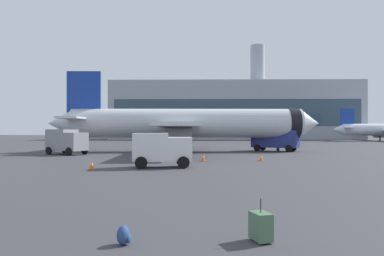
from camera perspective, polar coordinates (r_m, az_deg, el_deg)
The scene contains 10 objects.
airplane_at_gate at distance 50.35m, azimuth -1.01°, elevation 0.66°, with size 35.71×32.16×10.50m.
service_truck at distance 46.36m, azimuth -18.17°, elevation -1.79°, with size 5.25×4.34×2.90m.
fuel_truck at distance 52.28m, azimuth 12.17°, elevation -1.44°, with size 6.44×4.82×3.20m.
cargo_van at distance 29.17m, azimuth -4.58°, elevation -3.02°, with size 4.59×2.73×2.60m.
safety_cone_near at distance 35.66m, azimuth 10.22°, elevation -4.38°, with size 0.44×0.44×0.59m.
safety_cone_mid at distance 28.84m, azimuth -14.70°, elevation -5.34°, with size 0.44×0.44×0.61m.
safety_cone_far at distance 34.67m, azimuth 1.66°, elevation -4.42°, with size 0.44×0.44×0.70m.
rolling_suitcase at distance 10.28m, azimuth 10.18°, elevation -14.17°, with size 0.58×0.73×1.10m.
traveller_backpack at distance 10.03m, azimuth -10.08°, elevation -15.45°, with size 0.36×0.40×0.48m.
terminal_building at distance 120.11m, azimuth 6.22°, elevation 2.53°, with size 73.57×21.62×29.12m.
Camera 1 is at (-0.03, -3.84, 2.86)m, focal length 35.91 mm.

